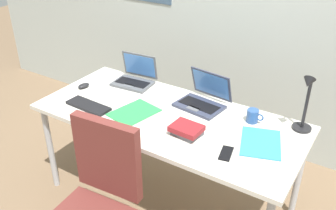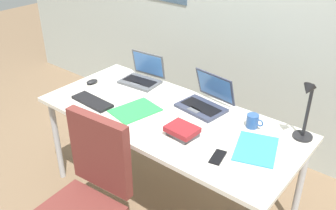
# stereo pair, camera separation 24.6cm
# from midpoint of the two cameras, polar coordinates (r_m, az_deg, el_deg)

# --- Properties ---
(ground_plane) EXTENTS (12.00, 12.00, 0.00)m
(ground_plane) POSITION_cam_midpoint_polar(r_m,az_deg,el_deg) (2.95, -2.46, -14.13)
(ground_plane) COLOR #7A6047
(desk) EXTENTS (1.80, 0.80, 0.74)m
(desk) POSITION_cam_midpoint_polar(r_m,az_deg,el_deg) (2.53, -2.79, -2.79)
(desk) COLOR silver
(desk) RESTS_ON ground_plane
(desk_lamp) EXTENTS (0.12, 0.18, 0.40)m
(desk_lamp) POSITION_cam_midpoint_polar(r_m,az_deg,el_deg) (2.34, 17.46, 0.11)
(desk_lamp) COLOR black
(desk_lamp) RESTS_ON desk
(laptop_front_left) EXTENTS (0.35, 0.32, 0.23)m
(laptop_front_left) POSITION_cam_midpoint_polar(r_m,az_deg,el_deg) (2.60, 2.65, 0.82)
(laptop_front_left) COLOR #33384C
(laptop_front_left) RESTS_ON desk
(laptop_front_right) EXTENTS (0.32, 0.27, 0.22)m
(laptop_front_right) POSITION_cam_midpoint_polar(r_m,az_deg,el_deg) (2.94, -7.48, 4.07)
(laptop_front_right) COLOR #515459
(laptop_front_right) RESTS_ON desk
(external_keyboard) EXTENTS (0.34, 0.14, 0.02)m
(external_keyboard) POSITION_cam_midpoint_polar(r_m,az_deg,el_deg) (2.68, -14.65, -0.20)
(external_keyboard) COLOR black
(external_keyboard) RESTS_ON desk
(computer_mouse) EXTENTS (0.07, 0.10, 0.03)m
(computer_mouse) POSITION_cam_midpoint_polar(r_m,az_deg,el_deg) (2.95, -15.09, 2.79)
(computer_mouse) COLOR black
(computer_mouse) RESTS_ON desk
(cell_phone) EXTENTS (0.09, 0.15, 0.01)m
(cell_phone) POSITION_cam_midpoint_polar(r_m,az_deg,el_deg) (2.15, 5.61, -7.45)
(cell_phone) COLOR black
(cell_phone) RESTS_ON desk
(book_stack) EXTENTS (0.19, 0.16, 0.06)m
(book_stack) POSITION_cam_midpoint_polar(r_m,az_deg,el_deg) (2.28, -0.20, -3.94)
(book_stack) COLOR #4C4C51
(book_stack) RESTS_ON desk
(paper_folder_center) EXTENTS (0.32, 0.37, 0.01)m
(paper_folder_center) POSITION_cam_midpoint_polar(r_m,az_deg,el_deg) (2.26, 10.96, -5.76)
(paper_folder_center) COLOR #338CC6
(paper_folder_center) RESTS_ON desk
(paper_folder_near_mouse) EXTENTS (0.29, 0.35, 0.01)m
(paper_folder_near_mouse) POSITION_cam_midpoint_polar(r_m,az_deg,el_deg) (2.55, -7.95, -1.20)
(paper_folder_near_mouse) COLOR green
(paper_folder_near_mouse) RESTS_ON desk
(coffee_mug) EXTENTS (0.11, 0.08, 0.09)m
(coffee_mug) POSITION_cam_midpoint_polar(r_m,az_deg,el_deg) (2.44, 10.01, -1.74)
(coffee_mug) COLOR #2D518C
(coffee_mug) RESTS_ON desk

